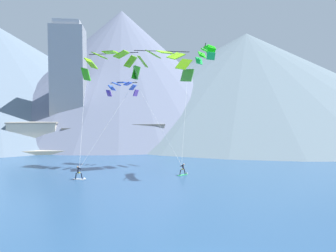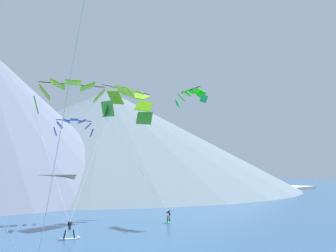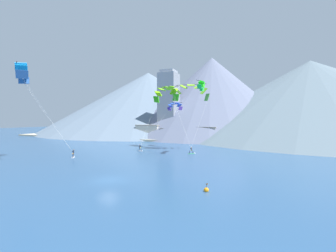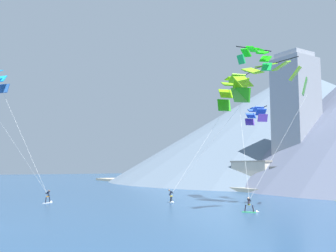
{
  "view_description": "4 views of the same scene",
  "coord_description": "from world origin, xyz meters",
  "px_view_note": "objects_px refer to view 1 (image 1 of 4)",
  "views": [
    {
      "loc": [
        -3.69,
        -15.53,
        8.69
      ],
      "look_at": [
        0.2,
        16.93,
        6.86
      ],
      "focal_mm": 35.0,
      "sensor_mm": 36.0,
      "label": 1
    },
    {
      "loc": [
        -23.47,
        -3.76,
        6.14
      ],
      "look_at": [
        -3.39,
        18.52,
        10.18
      ],
      "focal_mm": 35.0,
      "sensor_mm": 36.0,
      "label": 2
    },
    {
      "loc": [
        18.61,
        -23.54,
        7.93
      ],
      "look_at": [
        1.18,
        16.75,
        6.61
      ],
      "focal_mm": 24.0,
      "sensor_mm": 36.0,
      "label": 3
    },
    {
      "loc": [
        31.21,
        -2.22,
        4.65
      ],
      "look_at": [
        -1.22,
        18.66,
        8.83
      ],
      "focal_mm": 40.0,
      "sensor_mm": 36.0,
      "label": 4
    }
  ],
  "objects_px": {
    "kitesurfer_mid_center": "(80,175)",
    "parafoil_kite_distant_high_outer": "(206,52)",
    "parafoil_kite_near_trail": "(164,62)",
    "kitesurfer_near_trail": "(184,172)",
    "parafoil_kite_distant_low_drift": "(122,87)",
    "parafoil_kite_mid_center": "(110,62)"
  },
  "relations": [
    {
      "from": "kitesurfer_mid_center",
      "to": "parafoil_kite_distant_high_outer",
      "type": "bearing_deg",
      "value": -0.61
    },
    {
      "from": "parafoil_kite_near_trail",
      "to": "kitesurfer_mid_center",
      "type": "bearing_deg",
      "value": -148.92
    },
    {
      "from": "kitesurfer_near_trail",
      "to": "parafoil_kite_distant_low_drift",
      "type": "xyz_separation_m",
      "value": [
        -7.99,
        9.32,
        11.38
      ]
    },
    {
      "from": "kitesurfer_mid_center",
      "to": "parafoil_kite_distant_high_outer",
      "type": "distance_m",
      "value": 21.51
    },
    {
      "from": "kitesurfer_near_trail",
      "to": "kitesurfer_mid_center",
      "type": "relative_size",
      "value": 0.95
    },
    {
      "from": "parafoil_kite_mid_center",
      "to": "parafoil_kite_distant_low_drift",
      "type": "bearing_deg",
      "value": 58.37
    },
    {
      "from": "kitesurfer_mid_center",
      "to": "parafoil_kite_near_trail",
      "type": "xyz_separation_m",
      "value": [
        10.87,
        6.55,
        14.6
      ]
    },
    {
      "from": "kitesurfer_mid_center",
      "to": "parafoil_kite_distant_low_drift",
      "type": "xyz_separation_m",
      "value": [
        4.93,
        10.57,
        11.29
      ]
    },
    {
      "from": "parafoil_kite_near_trail",
      "to": "parafoil_kite_distant_high_outer",
      "type": "height_order",
      "value": "parafoil_kite_near_trail"
    },
    {
      "from": "parafoil_kite_distant_high_outer",
      "to": "parafoil_kite_distant_low_drift",
      "type": "xyz_separation_m",
      "value": [
        -10.51,
        10.73,
        -3.69
      ]
    },
    {
      "from": "kitesurfer_mid_center",
      "to": "parafoil_kite_distant_low_drift",
      "type": "relative_size",
      "value": 0.35
    },
    {
      "from": "parafoil_kite_near_trail",
      "to": "parafoil_kite_mid_center",
      "type": "relative_size",
      "value": 1.02
    },
    {
      "from": "parafoil_kite_mid_center",
      "to": "parafoil_kite_distant_high_outer",
      "type": "xyz_separation_m",
      "value": [
        12.14,
        -8.1,
        0.29
      ]
    },
    {
      "from": "parafoil_kite_mid_center",
      "to": "kitesurfer_near_trail",
      "type": "bearing_deg",
      "value": -34.82
    },
    {
      "from": "kitesurfer_near_trail",
      "to": "kitesurfer_mid_center",
      "type": "distance_m",
      "value": 12.99
    },
    {
      "from": "parafoil_kite_mid_center",
      "to": "kitesurfer_mid_center",
      "type": "bearing_deg",
      "value": -112.64
    },
    {
      "from": "kitesurfer_mid_center",
      "to": "parafoil_kite_distant_low_drift",
      "type": "bearing_deg",
      "value": 64.99
    },
    {
      "from": "kitesurfer_near_trail",
      "to": "parafoil_kite_near_trail",
      "type": "relative_size",
      "value": 0.11
    },
    {
      "from": "parafoil_kite_distant_high_outer",
      "to": "parafoil_kite_mid_center",
      "type": "bearing_deg",
      "value": 146.27
    },
    {
      "from": "parafoil_kite_distant_low_drift",
      "to": "parafoil_kite_distant_high_outer",
      "type": "bearing_deg",
      "value": -45.59
    },
    {
      "from": "parafoil_kite_distant_high_outer",
      "to": "parafoil_kite_distant_low_drift",
      "type": "bearing_deg",
      "value": 134.41
    },
    {
      "from": "kitesurfer_near_trail",
      "to": "parafoil_kite_distant_high_outer",
      "type": "height_order",
      "value": "parafoil_kite_distant_high_outer"
    }
  ]
}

